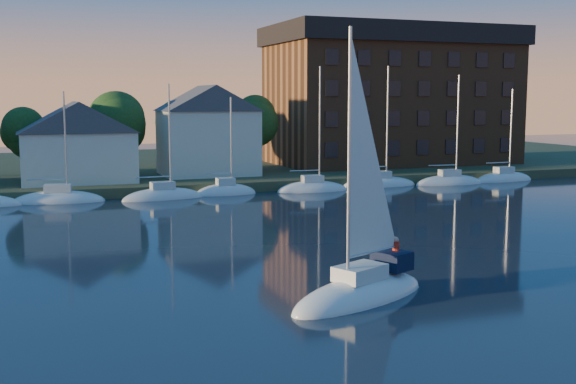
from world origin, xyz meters
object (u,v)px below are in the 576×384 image
clubhouse_east (208,129)px  clubhouse_centre (77,141)px  hero_sailboat (362,287)px  condo_block (392,95)px

clubhouse_east → clubhouse_centre: bearing=-171.9°
clubhouse_east → hero_sailboat: hero_sailboat is taller
clubhouse_east → hero_sailboat: bearing=-95.5°
condo_block → hero_sailboat: (-30.54, -53.49, -9.21)m
clubhouse_centre → clubhouse_east: (14.00, 2.00, 0.87)m
condo_block → hero_sailboat: 62.28m
clubhouse_east → condo_block: 26.94m
clubhouse_east → hero_sailboat: (-4.54, -47.54, -5.42)m
clubhouse_centre → condo_block: condo_block is taller
clubhouse_centre → clubhouse_east: bearing=8.1°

